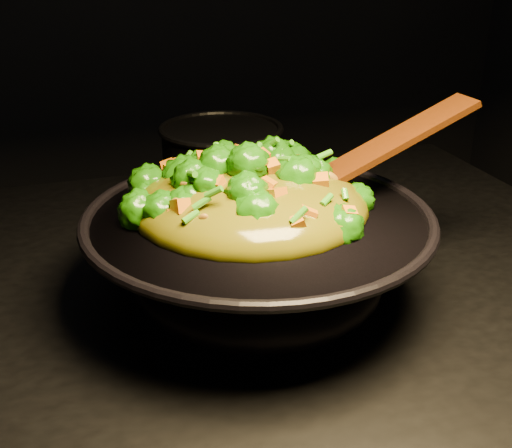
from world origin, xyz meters
name	(u,v)px	position (x,y,z in m)	size (l,w,h in m)	color
wok	(258,259)	(0.03, -0.07, 0.96)	(0.42, 0.42, 0.12)	black
stir_fry	(250,170)	(0.02, -0.04, 1.07)	(0.30, 0.30, 0.10)	#1D6507
spatula	(366,157)	(0.18, -0.05, 1.07)	(0.32, 0.05, 0.01)	#361704
back_pot	(222,158)	(0.08, 0.32, 0.96)	(0.21, 0.21, 0.12)	black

